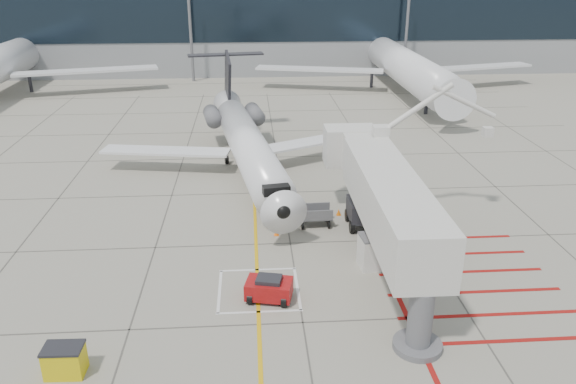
{
  "coord_description": "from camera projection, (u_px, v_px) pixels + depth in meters",
  "views": [
    {
      "loc": [
        -2.21,
        -25.8,
        15.64
      ],
      "look_at": [
        0.0,
        6.0,
        2.5
      ],
      "focal_mm": 35.0,
      "sensor_mm": 36.0,
      "label": 1
    }
  ],
  "objects": [
    {
      "name": "baggage_cart",
      "position": [
        315.0,
        216.0,
        35.62
      ],
      "size": [
        2.17,
        1.42,
        1.34
      ],
      "primitive_type": null,
      "rotation": [
        0.0,
        0.0,
        0.04
      ],
      "color": "#55565A",
      "rests_on": "ground_plane"
    },
    {
      "name": "regional_jet",
      "position": [
        253.0,
        135.0,
        41.02
      ],
      "size": [
        27.69,
        32.79,
        7.74
      ],
      "primitive_type": null,
      "rotation": [
        0.0,
        0.0,
        0.15
      ],
      "color": "white",
      "rests_on": "ground_plane"
    },
    {
      "name": "ground_power_unit",
      "position": [
        381.0,
        251.0,
        30.76
      ],
      "size": [
        2.49,
        1.61,
        1.87
      ],
      "primitive_type": null,
      "rotation": [
        0.0,
        0.0,
        0.1
      ],
      "color": "silver",
      "rests_on": "ground_plane"
    },
    {
      "name": "terminal_glass_band",
      "position": [
        334.0,
        20.0,
        79.09
      ],
      "size": [
        180.0,
        0.1,
        6.0
      ],
      "primitive_type": "cube",
      "color": "black",
      "rests_on": "ground_plane"
    },
    {
      "name": "bg_aircraft_c",
      "position": [
        401.0,
        42.0,
        71.07
      ],
      "size": [
        37.01,
        41.13,
        12.34
      ],
      "primitive_type": null,
      "color": "silver",
      "rests_on": "ground_plane"
    },
    {
      "name": "cone_nose",
      "position": [
        276.0,
        232.0,
        34.5
      ],
      "size": [
        0.31,
        0.31,
        0.43
      ],
      "primitive_type": "cone",
      "color": "orange",
      "rests_on": "ground_plane"
    },
    {
      "name": "pushback_tug",
      "position": [
        269.0,
        288.0,
        27.78
      ],
      "size": [
        2.51,
        1.87,
        1.31
      ],
      "primitive_type": null,
      "rotation": [
        0.0,
        0.0,
        -0.22
      ],
      "color": "#A20F11",
      "rests_on": "ground_plane"
    },
    {
      "name": "cone_side",
      "position": [
        339.0,
        212.0,
        37.24
      ],
      "size": [
        0.31,
        0.31,
        0.43
      ],
      "primitive_type": "cone",
      "color": "orange",
      "rests_on": "ground_plane"
    },
    {
      "name": "jet_bridge",
      "position": [
        390.0,
        211.0,
        28.94
      ],
      "size": [
        8.97,
        18.66,
        7.43
      ],
      "primitive_type": null,
      "rotation": [
        0.0,
        0.0,
        -0.01
      ],
      "color": "silver",
      "rests_on": "ground_plane"
    },
    {
      "name": "ground_plane",
      "position": [
        296.0,
        278.0,
        29.89
      ],
      "size": [
        260.0,
        260.0,
        0.0
      ],
      "primitive_type": "plane",
      "color": "gray",
      "rests_on": "ground"
    },
    {
      "name": "terminal_building",
      "position": [
        322.0,
        18.0,
        92.43
      ],
      "size": [
        180.0,
        28.0,
        14.0
      ],
      "primitive_type": "cube",
      "color": "gray",
      "rests_on": "ground_plane"
    },
    {
      "name": "spill_bin",
      "position": [
        65.0,
        360.0,
        22.72
      ],
      "size": [
        1.57,
        1.07,
        1.33
      ],
      "primitive_type": null,
      "rotation": [
        0.0,
        0.0,
        -0.03
      ],
      "color": "#D7BF0B",
      "rests_on": "ground_plane"
    }
  ]
}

